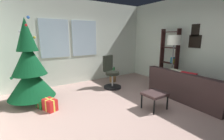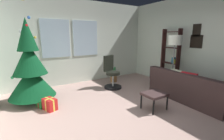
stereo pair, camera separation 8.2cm
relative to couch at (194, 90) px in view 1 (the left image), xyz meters
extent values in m
cube|color=tan|center=(-1.77, 0.41, -0.33)|extent=(5.10, 5.54, 0.10)
cube|color=silver|center=(-1.77, 3.23, 1.15)|extent=(5.10, 0.10, 2.86)
cube|color=silver|center=(-2.66, 3.17, 1.29)|extent=(0.90, 0.03, 1.20)
cube|color=silver|center=(-1.64, 3.17, 1.29)|extent=(0.90, 0.03, 1.20)
cube|color=silver|center=(0.84, 0.41, 1.15)|extent=(0.10, 5.54, 2.86)
cube|color=black|center=(0.78, 0.57, 1.54)|extent=(0.02, 0.24, 0.36)
cube|color=black|center=(0.78, 0.54, 1.21)|extent=(0.02, 0.37, 0.38)
cube|color=#372727|center=(-0.06, 0.11, -0.08)|extent=(0.94, 2.14, 0.40)
cube|color=#372727|center=(-0.39, 0.13, 0.30)|extent=(0.33, 2.11, 0.36)
cube|color=#372727|center=(0.00, 1.09, 0.22)|extent=(0.83, 0.19, 0.20)
cube|color=#B0191F|center=(-0.28, 0.03, 0.29)|extent=(0.23, 0.42, 0.41)
cube|color=beige|center=(-0.26, 0.38, 0.29)|extent=(0.22, 0.42, 0.40)
cube|color=#372727|center=(-1.27, 0.20, 0.09)|extent=(0.50, 0.44, 0.06)
cylinder|color=black|center=(-1.49, 0.01, -0.11)|extent=(0.04, 0.04, 0.34)
cylinder|color=black|center=(-1.05, 0.01, -0.11)|extent=(0.04, 0.04, 0.34)
cylinder|color=black|center=(-1.49, 0.39, -0.11)|extent=(0.04, 0.04, 0.34)
cylinder|color=black|center=(-1.05, 0.39, -0.11)|extent=(0.04, 0.04, 0.34)
cylinder|color=#4C331E|center=(-3.56, 2.15, -0.20)|extent=(0.12, 0.12, 0.16)
cone|color=#0A401F|center=(-3.56, 2.15, 0.27)|extent=(1.11, 1.11, 0.78)
cone|color=#0A401F|center=(-3.56, 2.15, 0.84)|extent=(0.80, 0.80, 0.78)
cone|color=#0A401F|center=(-3.56, 2.15, 1.42)|extent=(0.49, 0.49, 0.78)
sphere|color=red|center=(-3.54, 2.02, 1.62)|extent=(0.06, 0.06, 0.06)
sphere|color=gold|center=(-3.37, 2.20, 1.34)|extent=(0.06, 0.06, 0.06)
sphere|color=silver|center=(-3.66, 2.27, 1.48)|extent=(0.08, 0.08, 0.08)
sphere|color=blue|center=(-3.47, 2.14, 1.80)|extent=(0.07, 0.07, 0.07)
sphere|color=#1E8C4C|center=(-3.96, 2.10, 0.43)|extent=(0.07, 0.07, 0.07)
cube|color=red|center=(-3.30, 1.45, -0.15)|extent=(0.31, 0.37, 0.26)
cube|color=#EAD84C|center=(-3.30, 1.45, -0.15)|extent=(0.21, 0.11, 0.27)
cube|color=#EAD84C|center=(-3.30, 1.45, -0.15)|extent=(0.15, 0.31, 0.27)
cube|color=#1E722D|center=(-3.35, 1.74, -0.18)|extent=(0.41, 0.36, 0.19)
cube|color=red|center=(-3.35, 1.74, -0.18)|extent=(0.35, 0.15, 0.20)
cube|color=red|center=(-3.35, 1.74, -0.18)|extent=(0.12, 0.26, 0.20)
cylinder|color=black|center=(-1.25, 1.98, -0.25)|extent=(0.56, 0.56, 0.06)
cylinder|color=#B2B2B7|center=(-1.25, 1.98, 0.00)|extent=(0.05, 0.05, 0.43)
cylinder|color=black|center=(-1.25, 1.98, 0.21)|extent=(0.44, 0.44, 0.09)
cube|color=black|center=(-1.30, 2.16, 0.52)|extent=(0.40, 0.19, 0.51)
cube|color=#321816|center=(0.57, 0.95, 0.66)|extent=(0.18, 0.04, 1.88)
cube|color=#321816|center=(0.57, 1.55, 0.66)|extent=(0.18, 0.04, 1.88)
cube|color=#321816|center=(0.57, 1.25, -0.03)|extent=(0.18, 0.56, 0.02)
cube|color=#321816|center=(0.57, 1.25, 0.48)|extent=(0.18, 0.56, 0.02)
cube|color=#321816|center=(0.57, 1.25, 0.99)|extent=(0.18, 0.56, 0.02)
cube|color=#321816|center=(0.57, 1.25, 1.51)|extent=(0.18, 0.56, 0.02)
cube|color=#A52F1A|center=(0.58, 1.04, 0.07)|extent=(0.15, 0.06, 0.17)
cube|color=navy|center=(0.58, 1.11, 0.08)|extent=(0.15, 0.06, 0.19)
cube|color=beige|center=(0.58, 1.18, 0.08)|extent=(0.15, 0.04, 0.20)
cube|color=#3A7638|center=(0.59, 1.24, 0.07)|extent=(0.14, 0.05, 0.17)
cube|color=#7A376A|center=(0.57, 1.32, 0.06)|extent=(0.17, 0.08, 0.14)
cube|color=#B97531|center=(0.59, 1.40, 0.08)|extent=(0.13, 0.06, 0.19)
cube|color=#464061|center=(0.58, 1.48, 0.09)|extent=(0.16, 0.06, 0.20)
cube|color=olive|center=(0.57, 1.04, 0.57)|extent=(0.17, 0.05, 0.14)
cube|color=teal|center=(0.57, 1.10, 0.59)|extent=(0.16, 0.08, 0.19)
cylinder|color=slate|center=(0.13, 0.80, -0.26)|extent=(0.28, 0.28, 0.03)
cylinder|color=slate|center=(0.13, 0.80, 0.44)|extent=(0.03, 0.03, 1.37)
cylinder|color=silver|center=(0.13, 0.80, 1.26)|extent=(0.39, 0.39, 0.28)
cylinder|color=brown|center=(-0.83, 2.59, -0.18)|extent=(0.24, 0.24, 0.20)
ellipsoid|color=#227438|center=(-0.89, 2.46, 0.12)|extent=(0.13, 0.24, 0.43)
ellipsoid|color=#227438|center=(-0.88, 2.49, 0.10)|extent=(0.24, 0.17, 0.39)
ellipsoid|color=#227438|center=(-0.92, 2.55, 0.11)|extent=(0.19, 0.25, 0.41)
camera|label=1|loc=(-3.96, -2.09, 1.39)|focal=25.27mm
camera|label=2|loc=(-3.89, -2.13, 1.39)|focal=25.27mm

